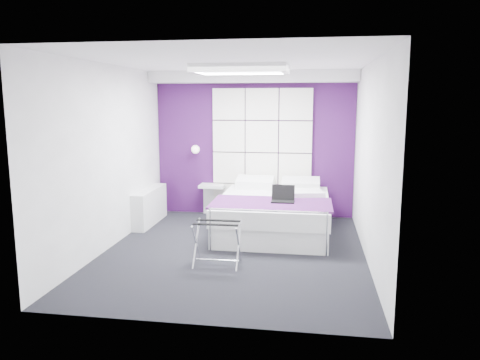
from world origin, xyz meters
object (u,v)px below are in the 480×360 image
object	(u,v)px
wall_lamp	(196,149)
nightstand	(212,186)
bed	(274,213)
laptop	(283,198)
luggage_rack	(217,243)
radiator	(150,206)

from	to	relation	value
wall_lamp	nightstand	distance (m)	0.73
bed	nightstand	size ratio (longest dim) A/B	4.70
wall_lamp	nightstand	world-z (taller)	wall_lamp
wall_lamp	bed	world-z (taller)	wall_lamp
wall_lamp	laptop	size ratio (longest dim) A/B	0.44
luggage_rack	wall_lamp	bearing A→B (deg)	108.70
wall_lamp	nightstand	size ratio (longest dim) A/B	0.33
bed	laptop	xyz separation A→B (m)	(0.17, -0.43, 0.35)
luggage_rack	laptop	world-z (taller)	laptop
luggage_rack	laptop	size ratio (longest dim) A/B	1.67
wall_lamp	luggage_rack	size ratio (longest dim) A/B	0.26
radiator	luggage_rack	distance (m)	2.43
bed	nightstand	world-z (taller)	bed
wall_lamp	laptop	bearing A→B (deg)	-40.14
luggage_rack	bed	bearing A→B (deg)	69.19
nightstand	luggage_rack	size ratio (longest dim) A/B	0.79
bed	wall_lamp	bearing A→B (deg)	146.96
nightstand	laptop	distance (m)	1.95
wall_lamp	luggage_rack	world-z (taller)	wall_lamp
wall_lamp	laptop	xyz separation A→B (m)	(1.69, -1.42, -0.56)
wall_lamp	luggage_rack	xyz separation A→B (m)	(0.92, -2.62, -0.94)
nightstand	laptop	bearing A→B (deg)	-45.10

